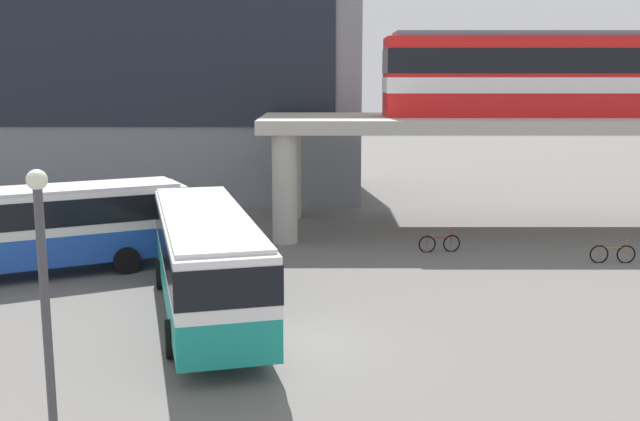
# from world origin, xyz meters

# --- Properties ---
(ground_plane) EXTENTS (120.00, 120.00, 0.00)m
(ground_plane) POSITION_xyz_m (0.00, 10.00, 0.00)
(ground_plane) COLOR #605E5B
(station_building) EXTENTS (28.59, 11.36, 16.62)m
(station_building) POSITION_xyz_m (-11.20, 27.12, 8.31)
(station_building) COLOR slate
(station_building) RESTS_ON ground_plane
(elevated_platform) EXTENTS (33.10, 7.47, 5.36)m
(elevated_platform) POSITION_xyz_m (14.64, 15.56, 4.70)
(elevated_platform) COLOR #ADA89E
(elevated_platform) RESTS_ON ground_plane
(train) EXTENTS (20.34, 2.96, 3.84)m
(train) POSITION_xyz_m (13.98, 15.56, 7.33)
(train) COLOR red
(train) RESTS_ON elevated_platform
(bus_main) EXTENTS (5.18, 11.33, 3.22)m
(bus_main) POSITION_xyz_m (-2.60, 2.36, 1.99)
(bus_main) COLOR teal
(bus_main) RESTS_ON ground_plane
(bus_secondary) EXTENTS (11.01, 7.22, 3.22)m
(bus_secondary) POSITION_xyz_m (-9.64, 7.13, 1.99)
(bus_secondary) COLOR #1E4CB2
(bus_secondary) RESTS_ON ground_plane
(bicycle_brown) EXTENTS (1.79, 0.09, 1.04)m
(bicycle_brown) POSITION_xyz_m (12.28, 9.00, 0.36)
(bicycle_brown) COLOR black
(bicycle_brown) RESTS_ON ground_plane
(bicycle_red) EXTENTS (1.78, 0.31, 1.04)m
(bicycle_red) POSITION_xyz_m (5.79, 10.84, 0.36)
(bicycle_red) COLOR black
(bicycle_red) RESTS_ON ground_plane
(lamp_post) EXTENTS (0.36, 0.36, 5.67)m
(lamp_post) POSITION_xyz_m (-3.99, -6.86, 3.39)
(lamp_post) COLOR #3F3F44
(lamp_post) RESTS_ON ground_plane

